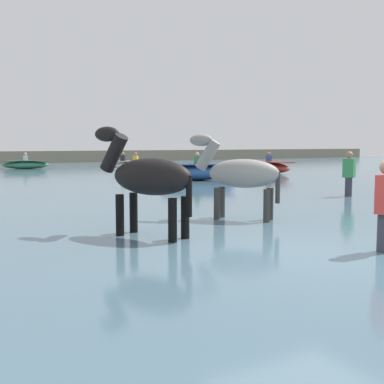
{
  "coord_description": "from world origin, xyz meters",
  "views": [
    {
      "loc": [
        -4.95,
        -5.11,
        1.86
      ],
      "look_at": [
        0.3,
        3.99,
        0.83
      ],
      "focal_mm": 46.73,
      "sensor_mm": 36.0,
      "label": 1
    }
  ],
  "objects": [
    {
      "name": "ground_plane",
      "position": [
        0.0,
        0.0,
        0.0
      ],
      "size": [
        120.0,
        120.0,
        0.0
      ],
      "primitive_type": "plane",
      "color": "#756B56"
    },
    {
      "name": "water_surface",
      "position": [
        0.0,
        10.0,
        0.17
      ],
      "size": [
        90.0,
        90.0,
        0.33
      ],
      "primitive_type": "cube",
      "color": "#476675",
      "rests_on": "ground"
    },
    {
      "name": "horse_lead_grey",
      "position": [
        0.86,
        3.04,
        1.21
      ],
      "size": [
        1.47,
        1.64,
        2.05
      ],
      "color": "gray",
      "rests_on": "ground"
    },
    {
      "name": "horse_trailing_black",
      "position": [
        -1.53,
        2.27,
        1.27
      ],
      "size": [
        1.24,
        1.89,
        2.14
      ],
      "color": "black",
      "rests_on": "ground"
    },
    {
      "name": "boat_far_offshore",
      "position": [
        5.63,
        12.74,
        0.67
      ],
      "size": [
        3.41,
        2.2,
        1.15
      ],
      "color": "#28518E",
      "rests_on": "water_surface"
    },
    {
      "name": "boat_near_starboard",
      "position": [
        6.28,
        20.74,
        0.62
      ],
      "size": [
        2.41,
        2.65,
        1.02
      ],
      "color": "silver",
      "rests_on": "water_surface"
    },
    {
      "name": "boat_distant_west",
      "position": [
        1.39,
        25.86,
        0.59
      ],
      "size": [
        2.78,
        1.43,
        0.98
      ],
      "color": "#337556",
      "rests_on": "water_surface"
    },
    {
      "name": "boat_mid_channel",
      "position": [
        11.27,
        15.25,
        0.64
      ],
      "size": [
        1.05,
        3.36,
        1.08
      ],
      "color": "#BC382D",
      "rests_on": "water_surface"
    },
    {
      "name": "person_spectator_far",
      "position": [
        6.14,
        5.06,
        0.87
      ],
      "size": [
        0.31,
        0.37,
        1.63
      ],
      "color": "#383842",
      "rests_on": "ground"
    }
  ]
}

